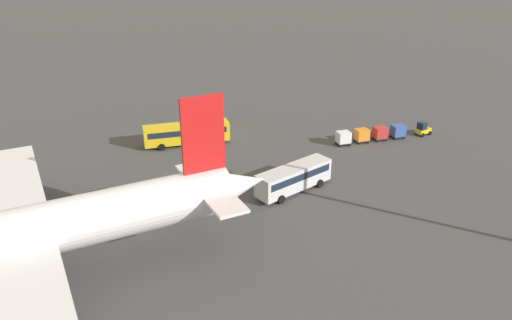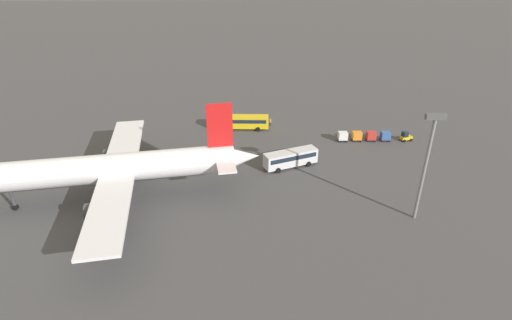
{
  "view_description": "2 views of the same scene",
  "coord_description": "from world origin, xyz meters",
  "views": [
    {
      "loc": [
        15.2,
        71.61,
        28.22
      ],
      "look_at": [
        -0.55,
        22.18,
        4.94
      ],
      "focal_mm": 35.0,
      "sensor_mm": 36.0,
      "label": 1
    },
    {
      "loc": [
        2.45,
        88.57,
        35.76
      ],
      "look_at": [
        1.13,
        24.26,
        2.71
      ],
      "focal_mm": 28.0,
      "sensor_mm": 36.0,
      "label": 2
    }
  ],
  "objects": [
    {
      "name": "baggage_tug",
      "position": [
        -31.52,
        10.35,
        0.94
      ],
      "size": [
        2.66,
        2.18,
        2.1
      ],
      "rotation": [
        0.0,
        0.0,
        0.27
      ],
      "color": "gold",
      "rests_on": "ground"
    },
    {
      "name": "ground_plane",
      "position": [
        0.0,
        0.0,
        0.0
      ],
      "size": [
        600.0,
        600.0,
        0.0
      ],
      "primitive_type": "plane",
      "color": "#424244"
    },
    {
      "name": "cargo_cart_red",
      "position": [
        -23.98,
        10.31,
        1.19
      ],
      "size": [
        2.02,
        1.71,
        2.06
      ],
      "rotation": [
        0.0,
        0.0,
        0.02
      ],
      "color": "#38383D",
      "rests_on": "ground"
    },
    {
      "name": "airplane",
      "position": [
        24.57,
        32.9,
        5.82
      ],
      "size": [
        48.94,
        42.53,
        15.48
      ],
      "rotation": [
        0.0,
        0.0,
        0.17
      ],
      "color": "silver",
      "rests_on": "ground"
    },
    {
      "name": "shuttle_bus_far",
      "position": [
        -5.44,
        21.79,
        1.91
      ],
      "size": [
        10.56,
        6.26,
        3.18
      ],
      "rotation": [
        0.0,
        0.0,
        0.38
      ],
      "color": "silver",
      "rests_on": "ground"
    },
    {
      "name": "cargo_cart_orange",
      "position": [
        -20.91,
        10.3,
        1.19
      ],
      "size": [
        2.02,
        1.71,
        2.06
      ],
      "rotation": [
        0.0,
        0.0,
        0.02
      ],
      "color": "#38383D",
      "rests_on": "ground"
    },
    {
      "name": "worker_person",
      "position": [
        -2.7,
        1.29,
        0.87
      ],
      "size": [
        0.38,
        0.38,
        1.74
      ],
      "color": "#1E1E2D",
      "rests_on": "ground"
    },
    {
      "name": "light_pole",
      "position": [
        -22.79,
        38.76,
        10.41
      ],
      "size": [
        2.8,
        0.7,
        16.88
      ],
      "color": "slate",
      "rests_on": "ground"
    },
    {
      "name": "cargo_cart_blue",
      "position": [
        -27.06,
        10.38,
        1.19
      ],
      "size": [
        2.02,
        1.71,
        2.06
      ],
      "rotation": [
        0.0,
        0.0,
        0.02
      ],
      "color": "#38383D",
      "rests_on": "ground"
    },
    {
      "name": "shuttle_bus_near",
      "position": [
        4.11,
        3.09,
        1.89
      ],
      "size": [
        12.58,
        3.4,
        3.15
      ],
      "rotation": [
        0.0,
        0.0,
        -0.04
      ],
      "color": "gold",
      "rests_on": "ground"
    },
    {
      "name": "cargo_cart_white",
      "position": [
        -17.84,
        10.39,
        1.19
      ],
      "size": [
        2.02,
        1.71,
        2.06
      ],
      "rotation": [
        0.0,
        0.0,
        0.02
      ],
      "color": "#38383D",
      "rests_on": "ground"
    }
  ]
}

